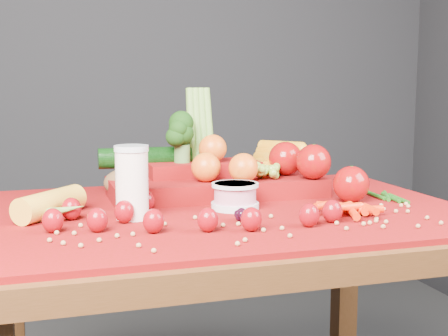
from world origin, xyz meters
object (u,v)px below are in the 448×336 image
object	(u,v)px
milk_glass	(132,180)
table	(227,254)
yogurt_bowl	(235,195)
produce_mound	(229,171)

from	to	relation	value
milk_glass	table	bearing A→B (deg)	12.12
milk_glass	yogurt_bowl	world-z (taller)	milk_glass
produce_mound	table	bearing A→B (deg)	-109.45
milk_glass	yogurt_bowl	size ratio (longest dim) A/B	1.43
yogurt_bowl	produce_mound	bearing A→B (deg)	77.01
yogurt_bowl	produce_mound	world-z (taller)	produce_mound
yogurt_bowl	produce_mound	size ratio (longest dim) A/B	0.18
milk_glass	yogurt_bowl	xyz separation A→B (m)	(0.23, 0.03, -0.05)
milk_glass	produce_mound	size ratio (longest dim) A/B	0.25
table	produce_mound	world-z (taller)	produce_mound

